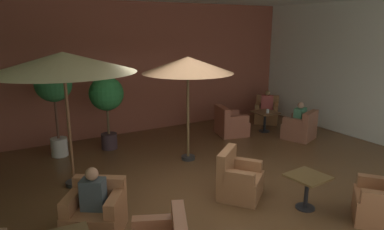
% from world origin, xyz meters
% --- Properties ---
extents(ground_plane, '(10.74, 8.12, 0.02)m').
position_xyz_m(ground_plane, '(0.00, 0.00, -0.01)').
color(ground_plane, brown).
extents(wall_back_brick, '(10.74, 0.08, 3.73)m').
position_xyz_m(wall_back_brick, '(0.00, 4.02, 1.87)').
color(wall_back_brick, brown).
rests_on(wall_back_brick, ground_plane).
extents(wall_right_plain, '(0.08, 8.12, 3.73)m').
position_xyz_m(wall_right_plain, '(5.33, 0.00, 1.87)').
color(wall_right_plain, silver).
rests_on(wall_right_plain, ground_plane).
extents(cafe_table_front_left, '(0.67, 0.67, 0.60)m').
position_xyz_m(cafe_table_front_left, '(3.45, 2.06, 0.47)').
color(cafe_table_front_left, black).
rests_on(cafe_table_front_left, ground_plane).
extents(armchair_front_left_north, '(1.01, 1.01, 0.86)m').
position_xyz_m(armchair_front_left_north, '(4.22, 2.84, 0.31)').
color(armchair_front_left_north, '#9A683D').
rests_on(armchair_front_left_north, ground_plane).
extents(armchair_front_left_east, '(0.95, 0.96, 0.85)m').
position_xyz_m(armchair_front_left_east, '(2.38, 2.31, 0.31)').
color(armchair_front_left_east, '#A15842').
rests_on(armchair_front_left_east, ground_plane).
extents(armchair_front_left_south, '(0.98, 0.97, 0.81)m').
position_xyz_m(armchair_front_left_south, '(3.84, 1.03, 0.31)').
color(armchair_front_left_south, '#905741').
rests_on(armchair_front_left_south, ground_plane).
extents(cafe_table_front_right, '(0.66, 0.66, 0.60)m').
position_xyz_m(cafe_table_front_right, '(1.00, -1.77, 0.46)').
color(cafe_table_front_right, black).
rests_on(cafe_table_front_right, ground_plane).
extents(armchair_front_right_north, '(1.04, 1.03, 0.87)m').
position_xyz_m(armchair_front_right_north, '(0.27, -0.84, 0.32)').
color(armchair_front_right_north, '#94603C').
rests_on(armchair_front_right_north, ground_plane).
extents(armchair_mid_center_north, '(1.08, 1.07, 0.79)m').
position_xyz_m(armchair_mid_center_north, '(-2.31, -0.70, 0.31)').
color(armchair_mid_center_north, '#9A5F3B').
rests_on(armchair_mid_center_north, ground_plane).
extents(patio_umbrella_tall_red, '(2.05, 2.05, 2.40)m').
position_xyz_m(patio_umbrella_tall_red, '(0.37, 1.23, 2.20)').
color(patio_umbrella_tall_red, '#2D2D2D').
rests_on(patio_umbrella_tall_red, ground_plane).
extents(patio_umbrella_center_beige, '(2.64, 2.64, 2.60)m').
position_xyz_m(patio_umbrella_center_beige, '(-2.26, 1.14, 2.40)').
color(patio_umbrella_center_beige, '#2D2D2D').
rests_on(patio_umbrella_center_beige, ground_plane).
extents(potted_tree_left_corner, '(0.85, 0.85, 1.86)m').
position_xyz_m(potted_tree_left_corner, '(-1.01, 2.90, 1.32)').
color(potted_tree_left_corner, '#3C2B32').
rests_on(potted_tree_left_corner, ground_plane).
extents(potted_tree_mid_left, '(0.84, 0.84, 2.18)m').
position_xyz_m(potted_tree_mid_left, '(-2.21, 2.99, 1.60)').
color(potted_tree_mid_left, silver).
rests_on(potted_tree_mid_left, ground_plane).
extents(patron_blue_shirt, '(0.41, 0.41, 0.64)m').
position_xyz_m(patron_blue_shirt, '(4.19, 2.81, 0.71)').
color(patron_blue_shirt, '#B24E4B').
rests_on(patron_blue_shirt, ground_plane).
extents(patron_by_window, '(0.45, 0.35, 0.61)m').
position_xyz_m(patron_by_window, '(3.83, 1.07, 0.68)').
color(patron_by_window, '#427E5B').
rests_on(patron_by_window, ground_plane).
extents(patron_with_friend, '(0.42, 0.39, 0.65)m').
position_xyz_m(patron_with_friend, '(-2.33, -0.73, 0.70)').
color(patron_with_friend, '#383F42').
rests_on(patron_with_friend, ground_plane).
extents(iced_drink_cup, '(0.08, 0.08, 0.11)m').
position_xyz_m(iced_drink_cup, '(3.42, 1.92, 0.66)').
color(iced_drink_cup, white).
rests_on(iced_drink_cup, cafe_table_front_left).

